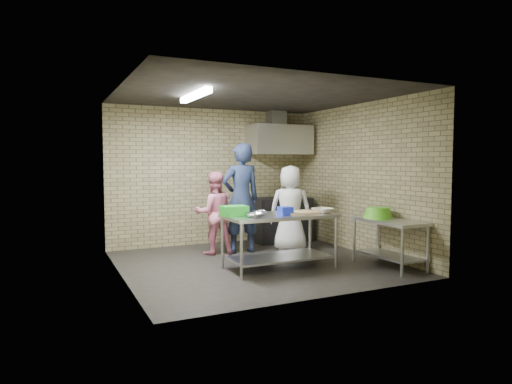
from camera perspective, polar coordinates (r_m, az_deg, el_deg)
floor at (r=7.33m, az=-0.04°, el=-9.12°), size 4.20×4.20×0.00m
ceiling at (r=7.22m, az=-0.04°, el=12.24°), size 4.20×4.20×0.00m
back_wall at (r=9.00m, az=-5.49°, el=1.97°), size 4.20×0.06×2.70m
front_wall at (r=5.41m, az=9.05°, el=0.61°), size 4.20×0.06×2.70m
left_wall at (r=6.53m, az=-16.93°, el=1.06°), size 0.06×4.00×2.70m
right_wall at (r=8.27m, az=13.24°, el=1.71°), size 0.06×4.00×2.70m
prep_table at (r=6.93m, az=2.97°, el=-6.34°), size 1.69×0.85×0.85m
side_counter at (r=7.34m, az=16.66°, el=-6.29°), size 0.60×1.20×0.75m
stove at (r=9.31m, az=3.14°, el=-3.51°), size 1.20×0.70×0.90m
range_hood at (r=9.28m, az=3.03°, el=6.68°), size 1.30×0.60×0.60m
hood_duct at (r=9.44m, az=2.61°, el=9.37°), size 0.35×0.30×0.30m
wall_shelf at (r=9.58m, az=4.07°, el=5.51°), size 0.80×0.20×0.04m
fluorescent_fixture at (r=6.85m, az=-7.80°, el=12.15°), size 0.10×1.25×0.08m
green_crate at (r=6.66m, az=-2.82°, el=-2.42°), size 0.38×0.28×0.15m
blue_tub at (r=6.79m, az=3.75°, el=-2.42°), size 0.19×0.19×0.12m
cutting_board at (r=7.02m, az=5.58°, el=-2.61°), size 0.52×0.39×0.03m
mixing_bowl_a at (r=6.46m, az=-0.09°, el=-3.00°), size 0.32×0.32×0.06m
mixing_bowl_b at (r=6.77m, az=0.54°, el=-2.68°), size 0.25×0.25×0.06m
ceramic_bowl at (r=7.09m, az=8.55°, el=-2.36°), size 0.40×0.40×0.08m
green_basin at (r=7.45m, az=15.33°, el=-2.54°), size 0.46×0.46×0.17m
bottle_red at (r=9.47m, az=2.75°, el=6.20°), size 0.07×0.07×0.18m
bottle_green at (r=9.66m, az=4.85°, el=6.06°), size 0.06×0.06×0.15m
man_navy at (r=8.04m, az=-1.93°, el=-0.81°), size 0.73×0.48×1.98m
woman_pink at (r=8.00m, az=-5.39°, el=-2.69°), size 0.78×0.64×1.47m
woman_white at (r=8.19m, az=4.43°, el=-2.13°), size 0.92×0.83×1.58m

